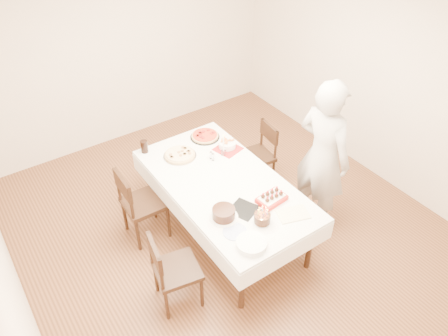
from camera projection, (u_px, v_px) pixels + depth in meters
floor at (228, 227)px, 5.20m from camera, size 5.00×5.00×0.00m
wall_back at (124, 49)px, 5.97m from camera, size 4.50×0.04×2.70m
wall_right at (378, 75)px, 5.36m from camera, size 0.04×5.00×2.70m
dining_table at (224, 208)px, 4.91m from camera, size 1.48×2.30×0.75m
chair_right_savory at (256, 156)px, 5.58m from camera, size 0.48×0.48×0.86m
chair_left_savory at (144, 203)px, 4.84m from camera, size 0.49×0.49×0.94m
chair_left_dessert at (177, 270)px, 4.15m from camera, size 0.53×0.53×0.88m
person at (323, 157)px, 4.75m from camera, size 0.51×0.72×1.85m
pizza_white at (180, 155)px, 5.03m from camera, size 0.40×0.40×0.04m
pizza_pepperoni at (205, 136)px, 5.34m from camera, size 0.38×0.38×0.04m
red_placemat at (228, 149)px, 5.16m from camera, size 0.34×0.34×0.01m
pasta_bowl at (227, 144)px, 5.16m from camera, size 0.27×0.27×0.07m
taper_candle at (223, 145)px, 4.99m from camera, size 0.07×0.07×0.28m
shaker_pair at (213, 157)px, 4.96m from camera, size 0.09×0.09×0.09m
cola_glass at (144, 146)px, 5.07m from camera, size 0.09×0.09×0.15m
layer_cake at (224, 213)px, 4.23m from camera, size 0.36×0.36×0.11m
cake_board at (243, 209)px, 4.35m from camera, size 0.33×0.33×0.01m
birthday_cake at (262, 216)px, 4.16m from camera, size 0.18×0.18×0.15m
strawberry_box at (272, 198)px, 4.43m from camera, size 0.31×0.23×0.07m
box_lid at (293, 214)px, 4.30m from camera, size 0.35×0.29×0.03m
plate_stack at (251, 244)px, 3.96m from camera, size 0.31×0.31×0.06m
china_plate at (235, 232)px, 4.11m from camera, size 0.28×0.28×0.01m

